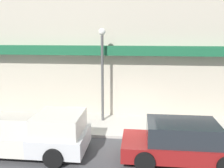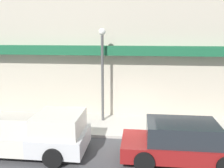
% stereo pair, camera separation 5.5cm
% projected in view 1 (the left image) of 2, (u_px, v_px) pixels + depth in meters
% --- Properties ---
extents(ground_plane, '(80.00, 80.00, 0.00)m').
position_uv_depth(ground_plane, '(129.00, 139.00, 11.46)').
color(ground_plane, '#424244').
extents(sidewalk, '(36.00, 2.99, 0.13)m').
position_uv_depth(sidewalk, '(130.00, 126.00, 12.90)').
color(sidewalk, '#B7B2A8').
rests_on(sidewalk, ground).
extents(building, '(19.80, 3.80, 10.40)m').
position_uv_depth(building, '(133.00, 45.00, 14.97)').
color(building, '#BCB29E').
rests_on(building, ground).
extents(pickup_truck, '(5.26, 2.30, 1.71)m').
position_uv_depth(pickup_truck, '(32.00, 135.00, 10.06)').
color(pickup_truck, silver).
rests_on(pickup_truck, ground).
extents(parked_car, '(4.50, 2.10, 1.54)m').
position_uv_depth(parked_car, '(182.00, 142.00, 9.44)').
color(parked_car, maroon).
rests_on(parked_car, ground).
extents(fire_hydrant, '(0.21, 0.21, 0.64)m').
position_uv_depth(fire_hydrant, '(51.00, 124.00, 12.15)').
color(fire_hydrant, '#196633').
rests_on(fire_hydrant, sidewalk).
extents(street_lamp, '(0.36, 0.36, 4.90)m').
position_uv_depth(street_lamp, '(102.00, 63.00, 12.94)').
color(street_lamp, '#4C4C4C').
rests_on(street_lamp, sidewalk).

